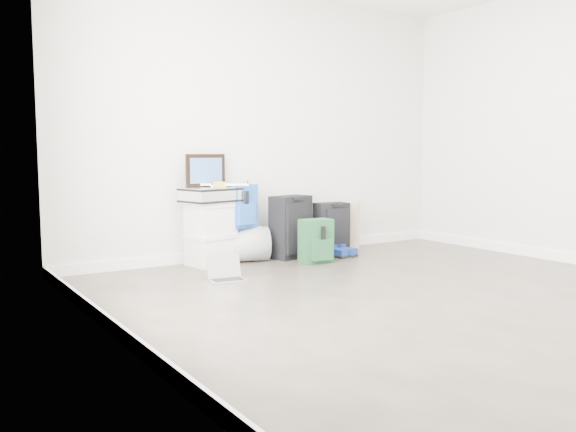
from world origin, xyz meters
TOP-DOWN VIEW (x-y plane):
  - ground at (0.00, 0.00)m, footprint 5.00×5.00m
  - room_envelope at (0.00, 0.02)m, footprint 4.52×5.02m
  - boxes_stack at (-0.76, 2.28)m, footprint 0.49×0.43m
  - briefcase at (-0.76, 2.28)m, footprint 0.57×0.47m
  - painting at (-0.76, 2.37)m, footprint 0.42×0.07m
  - drone at (-0.68, 2.26)m, footprint 0.47×0.47m
  - duffel_bag at (-0.43, 2.29)m, footprint 0.63×0.49m
  - blue_backpack at (-0.43, 2.25)m, footprint 0.34×0.29m
  - large_suitcase at (0.11, 2.19)m, footprint 0.46×0.35m
  - green_backpack at (0.16, 1.81)m, footprint 0.32×0.25m
  - carry_on at (0.60, 2.16)m, footprint 0.37×0.27m
  - shoes at (0.58, 1.98)m, footprint 0.29×0.29m
  - rolled_rug at (1.00, 2.31)m, footprint 0.17×0.17m
  - laptop at (-0.96, 1.57)m, footprint 0.32×0.25m

SIDE VIEW (x-z plane):
  - ground at x=0.00m, z-range 0.00..0.00m
  - shoes at x=0.58m, z-range 0.00..0.09m
  - laptop at x=-0.96m, z-range -0.05..0.16m
  - duffel_bag at x=-0.43m, z-range 0.00..0.34m
  - green_backpack at x=0.16m, z-range -0.01..0.42m
  - rolled_rug at x=1.00m, z-range 0.00..0.53m
  - carry_on at x=0.60m, z-range 0.00..0.55m
  - boxes_stack at x=-0.76m, z-range 0.00..0.61m
  - large_suitcase at x=0.11m, z-range 0.00..0.64m
  - blue_backpack at x=-0.43m, z-range 0.34..0.76m
  - briefcase at x=-0.76m, z-range 0.60..0.75m
  - drone at x=-0.68m, z-range 0.75..0.80m
  - painting at x=-0.76m, z-range 0.75..1.07m
  - room_envelope at x=0.00m, z-range 0.37..3.08m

